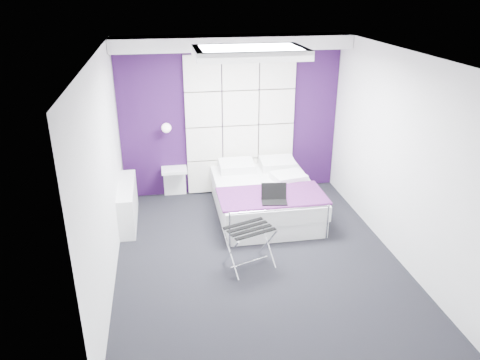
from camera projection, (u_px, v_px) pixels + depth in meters
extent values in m
plane|color=black|center=(257.00, 257.00, 6.14)|extent=(4.40, 4.40, 0.00)
plane|color=white|center=(260.00, 54.00, 5.12)|extent=(4.40, 4.40, 0.00)
plane|color=white|center=(231.00, 117.00, 7.62)|extent=(3.60, 0.00, 3.60)
plane|color=white|center=(105.00, 175.00, 5.35)|extent=(0.00, 4.40, 4.40)
plane|color=white|center=(398.00, 156.00, 5.91)|extent=(0.00, 4.40, 4.40)
cube|color=#2A0D3B|center=(231.00, 117.00, 7.61)|extent=(3.58, 0.02, 2.58)
cube|color=white|center=(233.00, 43.00, 6.93)|extent=(3.58, 0.50, 0.20)
sphere|color=white|center=(166.00, 127.00, 7.36)|extent=(0.15, 0.15, 0.15)
cube|color=white|center=(128.00, 203.00, 6.93)|extent=(0.22, 1.20, 0.60)
cube|color=white|center=(265.00, 206.00, 7.24)|extent=(1.43, 1.79, 0.27)
cube|color=white|center=(265.00, 191.00, 7.14)|extent=(1.47, 1.83, 0.22)
cube|color=#3F144C|center=(272.00, 196.00, 6.69)|extent=(1.53, 0.80, 0.03)
cube|color=white|center=(174.00, 170.00, 7.62)|extent=(0.41, 0.32, 0.05)
cube|color=black|center=(249.00, 228.00, 5.74)|extent=(0.56, 0.41, 0.01)
cube|color=black|center=(274.00, 202.00, 6.47)|extent=(0.35, 0.24, 0.02)
cube|color=black|center=(272.00, 190.00, 6.53)|extent=(0.35, 0.01, 0.23)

